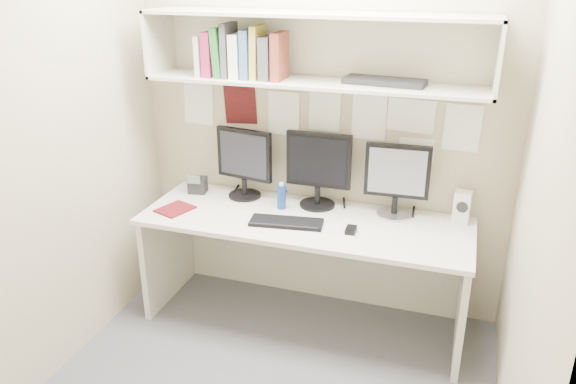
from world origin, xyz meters
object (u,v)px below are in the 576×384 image
(keyboard, at_px, (286,222))
(speaker, at_px, (462,207))
(maroon_notebook, at_px, (175,209))
(monitor_center, at_px, (318,167))
(desk, at_px, (304,270))
(monitor_right, at_px, (397,177))
(desk_phone, at_px, (198,185))
(monitor_left, at_px, (244,160))

(keyboard, bearing_deg, speaker, 12.03)
(maroon_notebook, bearing_deg, monitor_center, 42.67)
(desk, height_order, speaker, speaker)
(monitor_right, height_order, desk_phone, monitor_right)
(monitor_left, bearing_deg, speaker, 10.93)
(monitor_center, bearing_deg, maroon_notebook, -157.19)
(keyboard, distance_m, desk_phone, 0.78)
(monitor_right, height_order, speaker, monitor_right)
(desk, height_order, monitor_left, monitor_left)
(monitor_right, bearing_deg, desk_phone, 179.19)
(monitor_left, xyz_separation_m, speaker, (1.38, 0.03, -0.15))
(desk, bearing_deg, monitor_center, 84.74)
(monitor_center, distance_m, desk_phone, 0.86)
(speaker, height_order, desk_phone, speaker)
(monitor_center, distance_m, maroon_notebook, 0.94)
(speaker, xyz_separation_m, maroon_notebook, (-1.72, -0.38, -0.09))
(desk_phone, bearing_deg, keyboard, -30.76)
(desk, relative_size, desk_phone, 14.31)
(monitor_left, distance_m, speaker, 1.39)
(monitor_center, height_order, maroon_notebook, monitor_center)
(monitor_right, xyz_separation_m, maroon_notebook, (-1.32, -0.35, -0.24))
(speaker, bearing_deg, monitor_center, -172.14)
(desk_phone, bearing_deg, desk, -21.39)
(desk, xyz_separation_m, speaker, (0.90, 0.25, 0.46))
(monitor_left, height_order, monitor_right, monitor_left)
(monitor_left, distance_m, monitor_right, 0.99)
(desk, distance_m, speaker, 1.04)
(desk_phone, bearing_deg, maroon_notebook, -99.75)
(desk, relative_size, monitor_left, 4.36)
(desk, relative_size, monitor_right, 4.42)
(desk, bearing_deg, maroon_notebook, -170.60)
(monitor_left, distance_m, desk_phone, 0.39)
(monitor_center, height_order, desk_phone, monitor_center)
(monitor_center, bearing_deg, monitor_right, -0.19)
(desk, distance_m, maroon_notebook, 0.90)
(keyboard, distance_m, maroon_notebook, 0.73)
(monitor_right, xyz_separation_m, speaker, (0.39, 0.03, -0.15))
(monitor_left, height_order, desk_phone, monitor_left)
(monitor_center, xyz_separation_m, monitor_right, (0.49, 0.00, -0.01))
(maroon_notebook, bearing_deg, speaker, 32.15)
(monitor_right, height_order, keyboard, monitor_right)
(monitor_right, bearing_deg, speaker, 1.16)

